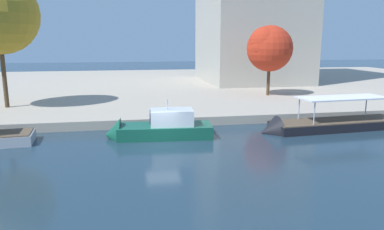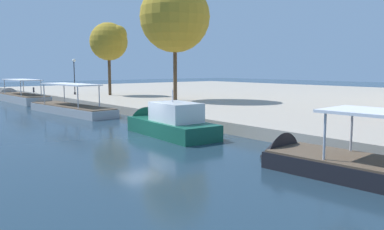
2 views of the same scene
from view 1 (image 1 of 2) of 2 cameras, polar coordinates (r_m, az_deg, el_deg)
ground_plane at (r=26.53m, az=-4.67°, el=-4.75°), size 220.00×220.00×0.00m
dock_promenade at (r=58.70m, az=-7.84°, el=4.59°), size 120.00×55.00×0.80m
motor_yacht_2 at (r=28.52m, az=-5.56°, el=-2.40°), size 8.47×3.28×4.04m
tour_boat_3 at (r=33.17m, az=20.87°, el=-1.74°), size 13.74×3.77×4.01m
tree_0 at (r=45.54m, az=11.91°, el=10.43°), size 5.61×5.61×8.56m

